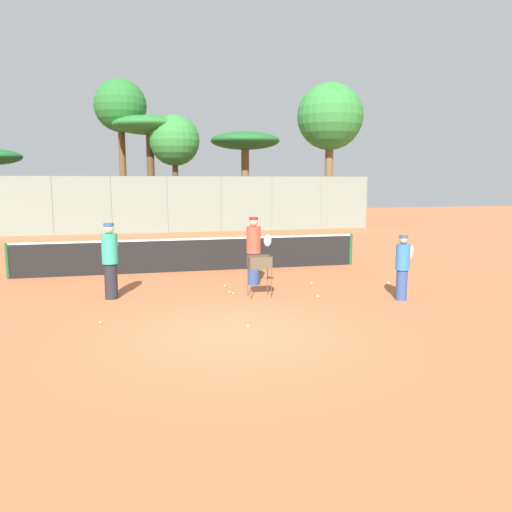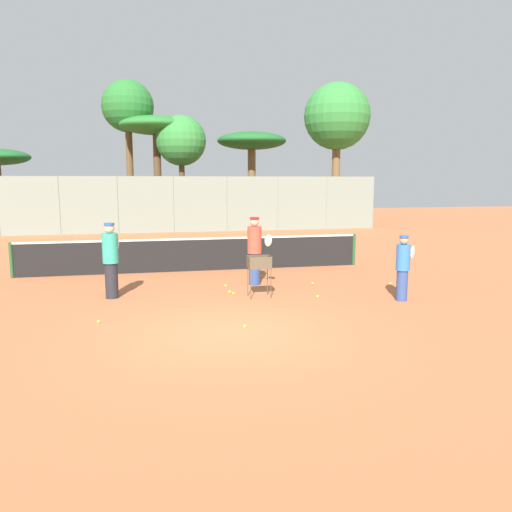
{
  "view_description": "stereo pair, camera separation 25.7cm",
  "coord_description": "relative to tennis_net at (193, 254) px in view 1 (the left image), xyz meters",
  "views": [
    {
      "loc": [
        -1.73,
        -8.98,
        2.89
      ],
      "look_at": [
        1.19,
        3.11,
        1.0
      ],
      "focal_mm": 35.0,
      "sensor_mm": 36.0,
      "label": 1
    },
    {
      "loc": [
        -1.47,
        -9.04,
        2.89
      ],
      "look_at": [
        1.19,
        3.11,
        1.0
      ],
      "focal_mm": 35.0,
      "sensor_mm": 36.0,
      "label": 2
    }
  ],
  "objects": [
    {
      "name": "tree_2",
      "position": [
        5.32,
        16.39,
        4.7
      ],
      "size": [
        4.46,
        4.46,
        5.98
      ],
      "color": "brown",
      "rests_on": "ground_plane"
    },
    {
      "name": "tree_1",
      "position": [
        -2.43,
        17.97,
        6.88
      ],
      "size": [
        3.29,
        3.29,
        9.23
      ],
      "color": "brown",
      "rests_on": "ground_plane"
    },
    {
      "name": "tree_3",
      "position": [
        0.72,
        15.31,
        4.67
      ],
      "size": [
        3.03,
        3.03,
        6.8
      ],
      "color": "brown",
      "rests_on": "ground_plane"
    },
    {
      "name": "tennis_ball_1",
      "position": [
        2.61,
        -4.39,
        -0.53
      ],
      "size": [
        0.07,
        0.07,
        0.07
      ],
      "primitive_type": "sphere",
      "color": "#D1E54C",
      "rests_on": "ground_plane"
    },
    {
      "name": "tennis_net",
      "position": [
        0.0,
        0.0,
        0.0
      ],
      "size": [
        11.02,
        0.1,
        1.07
      ],
      "color": "#26592D",
      "rests_on": "ground_plane"
    },
    {
      "name": "tennis_ball_0",
      "position": [
        -2.5,
        -5.54,
        -0.53
      ],
      "size": [
        0.07,
        0.07,
        0.07
      ],
      "primitive_type": "sphere",
      "color": "#D1E54C",
      "rests_on": "ground_plane"
    },
    {
      "name": "tennis_ball_3",
      "position": [
        0.35,
        -6.51,
        -0.53
      ],
      "size": [
        0.07,
        0.07,
        0.07
      ],
      "primitive_type": "sphere",
      "color": "#D1E54C",
      "rests_on": "ground_plane"
    },
    {
      "name": "tennis_ball_2",
      "position": [
        3.02,
        -2.83,
        -0.53
      ],
      "size": [
        0.07,
        0.07,
        0.07
      ],
      "primitive_type": "sphere",
      "color": "#D1E54C",
      "rests_on": "ground_plane"
    },
    {
      "name": "player_red_cap",
      "position": [
        -2.37,
        -3.3,
        0.41
      ],
      "size": [
        0.4,
        0.93,
        1.86
      ],
      "rotation": [
        0.0,
        0.0,
        1.32
      ],
      "color": "#26262D",
      "rests_on": "ground_plane"
    },
    {
      "name": "tree_5",
      "position": [
        11.3,
        16.79,
        6.53
      ],
      "size": [
        4.47,
        4.47,
        9.41
      ],
      "color": "brown",
      "rests_on": "ground_plane"
    },
    {
      "name": "tennis_ball_4",
      "position": [
        0.58,
        -2.63,
        -0.53
      ],
      "size": [
        0.07,
        0.07,
        0.07
      ],
      "primitive_type": "sphere",
      "color": "#D1E54C",
      "rests_on": "ground_plane"
    },
    {
      "name": "tennis_ball_5",
      "position": [
        0.63,
        -3.6,
        -0.53
      ],
      "size": [
        0.07,
        0.07,
        0.07
      ],
      "primitive_type": "sphere",
      "color": "#D1E54C",
      "rests_on": "ground_plane"
    },
    {
      "name": "ball_cart",
      "position": [
        1.22,
        -4.01,
        0.24
      ],
      "size": [
        0.56,
        0.41,
        1.04
      ],
      "color": "brown",
      "rests_on": "ground_plane"
    },
    {
      "name": "back_fence",
      "position": [
        0.0,
        12.45,
        1.0
      ],
      "size": [
        24.19,
        0.08,
        3.12
      ],
      "color": "gray",
      "rests_on": "ground_plane"
    },
    {
      "name": "player_white_outfit",
      "position": [
        1.42,
        -2.5,
        0.42
      ],
      "size": [
        0.57,
        0.87,
        1.89
      ],
      "rotation": [
        0.0,
        0.0,
        5.21
      ],
      "color": "#334C8C",
      "rests_on": "ground_plane"
    },
    {
      "name": "tree_0",
      "position": [
        -0.72,
        16.31,
        5.51
      ],
      "size": [
        4.5,
        4.5,
        6.81
      ],
      "color": "brown",
      "rests_on": "ground_plane"
    },
    {
      "name": "player_yellow_shirt",
      "position": [
        4.52,
        -5.09,
        0.27
      ],
      "size": [
        0.75,
        0.6,
        1.58
      ],
      "rotation": [
        0.0,
        0.0,
        0.64
      ],
      "color": "#334C8C",
      "rests_on": "ground_plane"
    },
    {
      "name": "ground_plane",
      "position": [
        0.0,
        -6.83,
        -0.56
      ],
      "size": [
        80.0,
        80.0,
        0.0
      ],
      "primitive_type": "plane",
      "color": "#B7663D"
    },
    {
      "name": "parked_car",
      "position": [
        -5.52,
        17.27,
        0.1
      ],
      "size": [
        4.2,
        1.7,
        1.6
      ],
      "color": "white",
      "rests_on": "ground_plane"
    },
    {
      "name": "tennis_ball_7",
      "position": [
        5.12,
        -3.32,
        -0.53
      ],
      "size": [
        0.07,
        0.07,
        0.07
      ],
      "primitive_type": "sphere",
      "color": "#D1E54C",
      "rests_on": "ground_plane"
    },
    {
      "name": "tennis_ball_6",
      "position": [
        0.56,
        -3.41,
        -0.53
      ],
      "size": [
        0.07,
        0.07,
        0.07
      ],
      "primitive_type": "sphere",
      "color": "#D1E54C",
      "rests_on": "ground_plane"
    }
  ]
}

